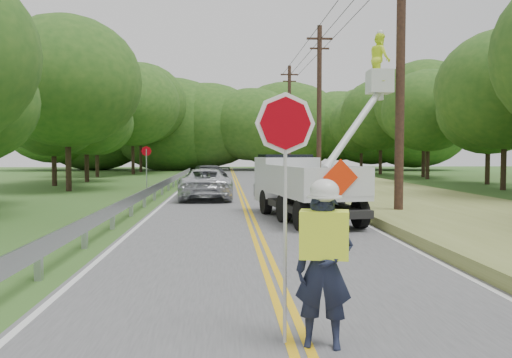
{
  "coord_description": "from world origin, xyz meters",
  "views": [
    {
      "loc": [
        -0.85,
        -8.21,
        2.25
      ],
      "look_at": [
        0.0,
        6.0,
        1.5
      ],
      "focal_mm": 36.64,
      "sensor_mm": 36.0,
      "label": 1
    }
  ],
  "objects": [
    {
      "name": "road",
      "position": [
        0.0,
        14.0,
        0.01
      ],
      "size": [
        7.2,
        96.0,
        0.03
      ],
      "color": "#4E4E51",
      "rests_on": "ground"
    },
    {
      "name": "treeline_right",
      "position": [
        15.42,
        23.82,
        5.93
      ],
      "size": [
        11.25,
        53.1,
        10.38
      ],
      "color": "#332319",
      "rests_on": "ground"
    },
    {
      "name": "tall_grass_verge",
      "position": [
        7.1,
        14.0,
        0.15
      ],
      "size": [
        7.0,
        96.0,
        0.3
      ],
      "primitive_type": "cube",
      "color": "olive",
      "rests_on": "ground"
    },
    {
      "name": "flagger",
      "position": [
        0.26,
        -2.41,
        1.05
      ],
      "size": [
        1.14,
        0.56,
        2.9
      ],
      "color": "#191E33",
      "rests_on": "road"
    },
    {
      "name": "treeline_left",
      "position": [
        -10.42,
        32.91,
        6.14
      ],
      "size": [
        10.33,
        57.09,
        12.04
      ],
      "color": "#332319",
      "rests_on": "ground"
    },
    {
      "name": "treeline_horizon",
      "position": [
        -0.13,
        56.36,
        5.5
      ],
      "size": [
        56.25,
        14.69,
        11.55
      ],
      "color": "#254E1A",
      "rests_on": "ground"
    },
    {
      "name": "utility_poles",
      "position": [
        5.0,
        17.02,
        5.27
      ],
      "size": [
        1.6,
        43.3,
        10.0
      ],
      "color": "black",
      "rests_on": "ground"
    },
    {
      "name": "ground",
      "position": [
        0.0,
        0.0,
        0.0
      ],
      "size": [
        140.0,
        140.0,
        0.0
      ],
      "primitive_type": "plane",
      "color": "#364E1F",
      "rests_on": "ground"
    },
    {
      "name": "guardrail",
      "position": [
        -4.02,
        14.91,
        0.55
      ],
      "size": [
        0.18,
        48.0,
        0.77
      ],
      "color": "#A0A5A9",
      "rests_on": "ground"
    },
    {
      "name": "suv_silver",
      "position": [
        -1.77,
        16.42,
        0.74
      ],
      "size": [
        2.57,
        5.26,
        1.44
      ],
      "primitive_type": "imported",
      "rotation": [
        0.0,
        0.0,
        3.18
      ],
      "color": "silver",
      "rests_on": "road"
    },
    {
      "name": "suv_darkgrey",
      "position": [
        -1.94,
        23.08,
        0.74
      ],
      "size": [
        3.05,
        5.27,
        1.44
      ],
      "primitive_type": "imported",
      "rotation": [
        0.0,
        0.0,
        3.36
      ],
      "color": "#323539",
      "rests_on": "road"
    },
    {
      "name": "bucket_truck",
      "position": [
        1.89,
        9.55,
        1.44
      ],
      "size": [
        4.4,
        6.38,
        6.13
      ],
      "color": "black",
      "rests_on": "road"
    },
    {
      "name": "stop_sign_permanent",
      "position": [
        -5.04,
        20.02,
        1.69
      ],
      "size": [
        0.54,
        0.1,
        2.55
      ],
      "color": "#A0A5A9",
      "rests_on": "ground"
    }
  ]
}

